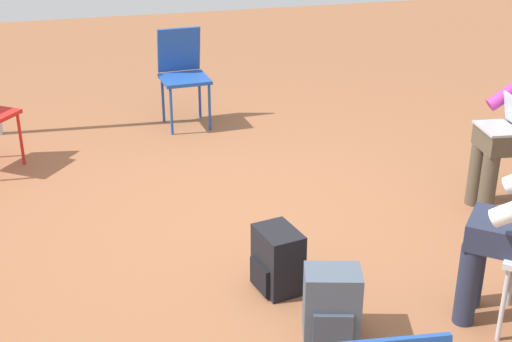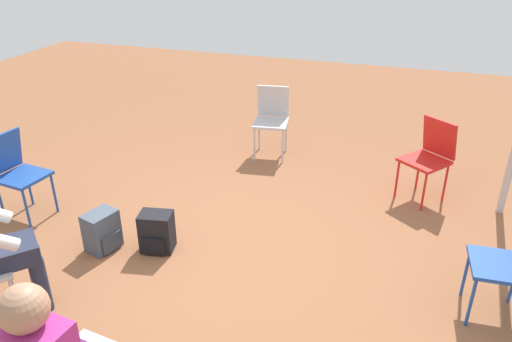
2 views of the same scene
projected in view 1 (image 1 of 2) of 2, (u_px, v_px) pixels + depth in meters
ground_plane at (242, 232)px, 4.59m from camera, size 14.00×14.00×0.00m
chair_west at (183, 70)px, 6.24m from camera, size 0.46×0.42×0.85m
backpack_near_laptop_user at (278, 263)px, 3.94m from camera, size 0.31×0.28×0.36m
backpack_by_empty_chair at (332, 306)px, 3.56m from camera, size 0.29×0.32×0.36m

